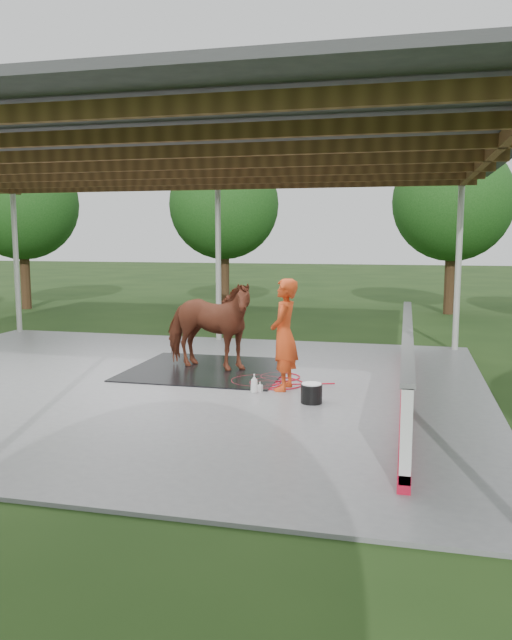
% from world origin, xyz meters
% --- Properties ---
extents(ground, '(100.00, 100.00, 0.00)m').
position_xyz_m(ground, '(0.00, 0.00, 0.00)').
color(ground, '#1E3814').
extents(concrete_slab, '(12.00, 10.00, 0.05)m').
position_xyz_m(concrete_slab, '(0.00, 0.00, 0.03)').
color(concrete_slab, slate).
rests_on(concrete_slab, ground).
extents(pavilion_structure, '(12.60, 10.60, 4.05)m').
position_xyz_m(pavilion_structure, '(0.00, -0.00, 3.97)').
color(pavilion_structure, beige).
rests_on(pavilion_structure, ground).
extents(dasher_board, '(0.16, 8.00, 1.15)m').
position_xyz_m(dasher_board, '(4.60, 0.00, 0.59)').
color(dasher_board, red).
rests_on(dasher_board, concrete_slab).
extents(tree_belt, '(28.00, 28.00, 5.80)m').
position_xyz_m(tree_belt, '(0.30, 0.90, 3.79)').
color(tree_belt, '#382314').
rests_on(tree_belt, ground).
extents(rubber_mat, '(3.00, 2.82, 0.02)m').
position_xyz_m(rubber_mat, '(0.84, 1.21, 0.06)').
color(rubber_mat, black).
rests_on(rubber_mat, concrete_slab).
extents(horse, '(2.19, 1.33, 1.73)m').
position_xyz_m(horse, '(0.84, 1.21, 0.94)').
color(horse, brown).
rests_on(horse, rubber_mat).
extents(handler, '(0.49, 0.71, 1.89)m').
position_xyz_m(handler, '(2.58, 0.03, 1.00)').
color(handler, '#C73D15').
rests_on(handler, concrete_slab).
extents(wash_bucket, '(0.34, 0.34, 0.31)m').
position_xyz_m(wash_bucket, '(3.17, -0.73, 0.21)').
color(wash_bucket, black).
rests_on(wash_bucket, concrete_slab).
extents(soap_bottle_a, '(0.15, 0.15, 0.32)m').
position_xyz_m(soap_bottle_a, '(2.14, -0.33, 0.21)').
color(soap_bottle_a, silver).
rests_on(soap_bottle_a, concrete_slab).
extents(soap_bottle_b, '(0.09, 0.09, 0.17)m').
position_xyz_m(soap_bottle_b, '(2.22, -0.22, 0.13)').
color(soap_bottle_b, '#338CD8').
rests_on(soap_bottle_b, concrete_slab).
extents(hose_coil, '(1.86, 1.37, 0.02)m').
position_xyz_m(hose_coil, '(2.23, 0.51, 0.06)').
color(hose_coil, '#AE0C20').
rests_on(hose_coil, concrete_slab).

